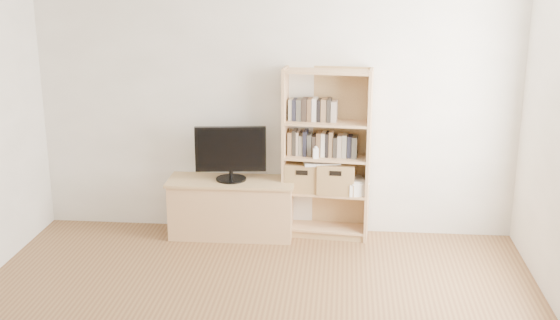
# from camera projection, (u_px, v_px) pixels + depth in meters

# --- Properties ---
(back_wall) EXTENTS (4.50, 0.02, 2.60)m
(back_wall) POSITION_uv_depth(u_px,v_px,m) (275.00, 97.00, 6.53)
(back_wall) COLOR beige
(back_wall) RESTS_ON floor
(tv_stand) EXTENTS (1.15, 0.45, 0.53)m
(tv_stand) POSITION_uv_depth(u_px,v_px,m) (232.00, 209.00, 6.65)
(tv_stand) COLOR tan
(tv_stand) RESTS_ON floor
(bookshelf) EXTENTS (0.82, 0.35, 1.60)m
(bookshelf) POSITION_uv_depth(u_px,v_px,m) (326.00, 154.00, 6.49)
(bookshelf) COLOR tan
(bookshelf) RESTS_ON floor
(television) EXTENTS (0.66, 0.13, 0.51)m
(television) POSITION_uv_depth(u_px,v_px,m) (231.00, 153.00, 6.49)
(television) COLOR black
(television) RESTS_ON tv_stand
(books_row_mid) EXTENTS (0.78, 0.25, 0.21)m
(books_row_mid) POSITION_uv_depth(u_px,v_px,m) (327.00, 145.00, 6.48)
(books_row_mid) COLOR #896B4B
(books_row_mid) RESTS_ON bookshelf
(books_row_upper) EXTENTS (0.40, 0.18, 0.20)m
(books_row_upper) POSITION_uv_depth(u_px,v_px,m) (308.00, 109.00, 6.42)
(books_row_upper) COLOR #896B4B
(books_row_upper) RESTS_ON bookshelf
(baby_monitor) EXTENTS (0.06, 0.04, 0.10)m
(baby_monitor) POSITION_uv_depth(u_px,v_px,m) (316.00, 153.00, 6.41)
(baby_monitor) COLOR white
(baby_monitor) RESTS_ON bookshelf
(basket_left) EXTENTS (0.34, 0.28, 0.27)m
(basket_left) POSITION_uv_depth(u_px,v_px,m) (303.00, 176.00, 6.58)
(basket_left) COLOR olive
(basket_left) RESTS_ON bookshelf
(basket_right) EXTENTS (0.36, 0.30, 0.28)m
(basket_right) POSITION_uv_depth(u_px,v_px,m) (336.00, 177.00, 6.53)
(basket_right) COLOR olive
(basket_right) RESTS_ON bookshelf
(laptop) EXTENTS (0.36, 0.28, 0.03)m
(laptop) POSITION_uv_depth(u_px,v_px,m) (321.00, 162.00, 6.51)
(laptop) COLOR silver
(laptop) RESTS_ON basket_left
(magazine_stack) EXTENTS (0.23, 0.28, 0.11)m
(magazine_stack) POSITION_uv_depth(u_px,v_px,m) (355.00, 187.00, 6.52)
(magazine_stack) COLOR silver
(magazine_stack) RESTS_ON bookshelf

